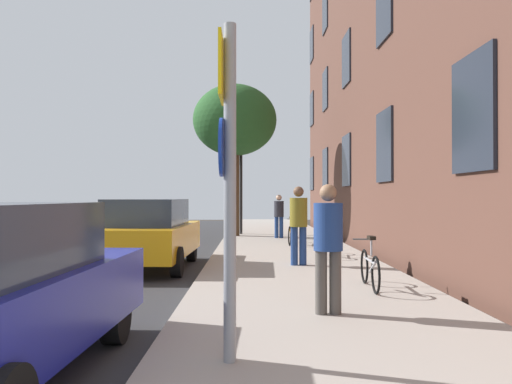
{
  "coord_description": "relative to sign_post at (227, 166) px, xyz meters",
  "views": [
    {
      "loc": [
        0.05,
        -0.51,
        1.69
      ],
      "look_at": [
        0.19,
        13.38,
        1.82
      ],
      "focal_mm": 34.94,
      "sensor_mm": 36.0,
      "label": 1
    }
  ],
  "objects": [
    {
      "name": "traffic_light",
      "position": [
        -0.3,
        16.29,
        0.8
      ],
      "size": [
        0.43,
        0.24,
        3.89
      ],
      "color": "black",
      "rests_on": "sidewalk"
    },
    {
      "name": "car_1",
      "position": [
        -2.16,
        6.87,
        -1.14
      ],
      "size": [
        1.96,
        4.08,
        1.62
      ],
      "color": "orange",
      "rests_on": "road_asphalt"
    },
    {
      "name": "sidewalk",
      "position": [
        1.27,
        10.77,
        -1.92
      ],
      "size": [
        4.2,
        38.0,
        0.12
      ],
      "primitive_type": "cube",
      "color": "#9E9389",
      "rests_on": "ground"
    },
    {
      "name": "pedestrian_0",
      "position": [
        1.26,
        1.91,
        -0.87
      ],
      "size": [
        0.55,
        0.55,
        1.74
      ],
      "color": "#4C4742",
      "rests_on": "sidewalk"
    },
    {
      "name": "tree_near",
      "position": [
        -0.43,
        15.25,
        2.75
      ],
      "size": [
        3.36,
        3.36,
        6.08
      ],
      "color": "#4C3823",
      "rests_on": "sidewalk"
    },
    {
      "name": "pedestrian_1",
      "position": [
        1.31,
        6.65,
        -0.83
      ],
      "size": [
        0.57,
        0.57,
        1.8
      ],
      "color": "navy",
      "rests_on": "sidewalk"
    },
    {
      "name": "road_asphalt",
      "position": [
        -4.33,
        10.77,
        -1.98
      ],
      "size": [
        7.0,
        38.0,
        0.01
      ],
      "primitive_type": "cube",
      "color": "#2D2D30",
      "rests_on": "ground"
    },
    {
      "name": "bicycle_0",
      "position": [
        2.25,
        3.74,
        -1.51
      ],
      "size": [
        0.42,
        1.62,
        0.91
      ],
      "color": "black",
      "rests_on": "sidewalk"
    },
    {
      "name": "ground_plane",
      "position": [
        -2.23,
        10.77,
        -1.98
      ],
      "size": [
        41.8,
        41.8,
        0.0
      ],
      "primitive_type": "plane",
      "color": "#332D28"
    },
    {
      "name": "bicycle_1",
      "position": [
        2.07,
        8.44,
        -1.5
      ],
      "size": [
        0.43,
        1.61,
        0.93
      ],
      "color": "black",
      "rests_on": "sidewalk"
    },
    {
      "name": "bicycle_2",
      "position": [
        1.56,
        11.66,
        -1.51
      ],
      "size": [
        0.49,
        1.7,
        0.92
      ],
      "color": "black",
      "rests_on": "sidewalk"
    },
    {
      "name": "sign_post",
      "position": [
        0.0,
        0.0,
        0.0
      ],
      "size": [
        0.15,
        0.6,
        3.22
      ],
      "color": "gray",
      "rests_on": "sidewalk"
    },
    {
      "name": "pedestrian_2",
      "position": [
        1.28,
        14.16,
        -0.92
      ],
      "size": [
        0.51,
        0.51,
        1.64
      ],
      "color": "navy",
      "rests_on": "sidewalk"
    }
  ]
}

